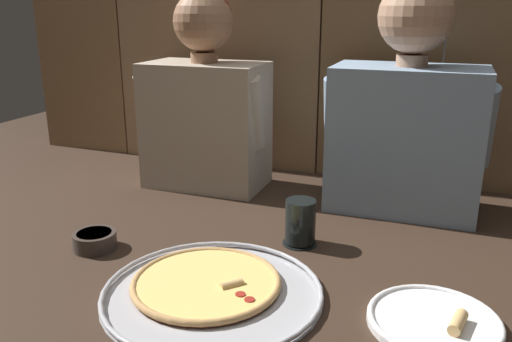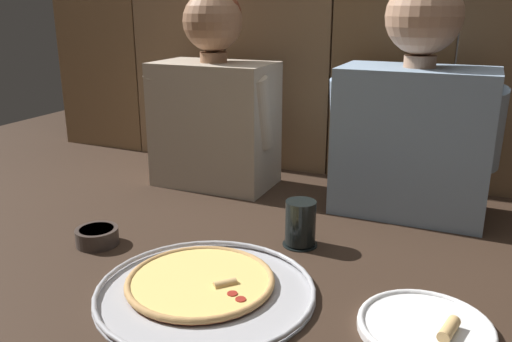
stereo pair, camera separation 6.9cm
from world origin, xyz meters
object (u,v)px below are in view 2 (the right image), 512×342
object	(u,v)px
pizza_tray	(203,286)
drinking_glass	(300,224)
dipping_bowl	(97,235)
diner_left	(214,100)
dinner_plate	(426,327)
diner_right	(415,110)

from	to	relation	value
pizza_tray	drinking_glass	size ratio (longest dim) A/B	3.94
drinking_glass	dipping_bowl	world-z (taller)	drinking_glass
pizza_tray	diner_left	bearing A→B (deg)	115.26
dipping_bowl	pizza_tray	bearing A→B (deg)	-14.86
pizza_tray	drinking_glass	xyz separation A→B (m)	(0.11, 0.27, 0.04)
pizza_tray	dipping_bowl	size ratio (longest dim) A/B	4.33
dinner_plate	diner_left	distance (m)	0.94
diner_left	diner_right	world-z (taller)	diner_right
dinner_plate	drinking_glass	world-z (taller)	drinking_glass
pizza_tray	drinking_glass	distance (m)	0.30
diner_left	dipping_bowl	bearing A→B (deg)	-95.44
pizza_tray	drinking_glass	world-z (taller)	drinking_glass
pizza_tray	dipping_bowl	bearing A→B (deg)	165.14
pizza_tray	diner_right	bearing A→B (deg)	62.93
drinking_glass	dipping_bowl	xyz separation A→B (m)	(-0.44, -0.19, -0.03)
dipping_bowl	diner_left	size ratio (longest dim) A/B	0.17
dinner_plate	diner_left	bearing A→B (deg)	141.22
drinking_glass	diner_right	bearing A→B (deg)	58.69
pizza_tray	dipping_bowl	distance (m)	0.34
dinner_plate	diner_right	size ratio (longest dim) A/B	0.38
dinner_plate	pizza_tray	bearing A→B (deg)	-175.54
dinner_plate	diner_left	world-z (taller)	diner_left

